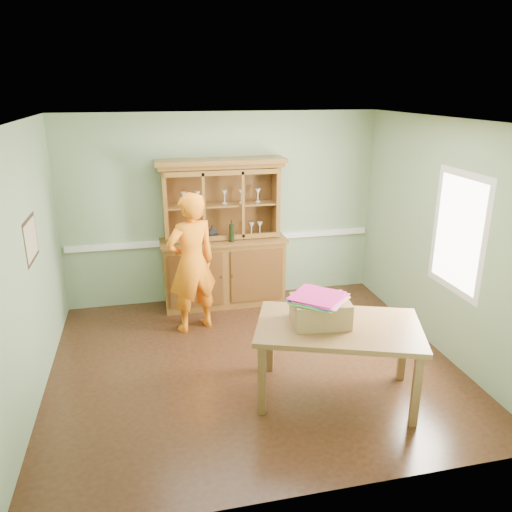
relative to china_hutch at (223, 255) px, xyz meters
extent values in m
plane|color=#4A2A17|center=(0.05, -1.76, -0.74)|extent=(4.50, 4.50, 0.00)
plane|color=white|center=(0.05, -1.76, 1.96)|extent=(4.50, 4.50, 0.00)
plane|color=#86A37A|center=(0.05, 0.24, 0.61)|extent=(4.50, 0.00, 4.50)
plane|color=#86A37A|center=(-2.20, -1.76, 0.61)|extent=(0.00, 4.00, 4.00)
plane|color=#86A37A|center=(2.30, -1.76, 0.61)|extent=(0.00, 4.00, 4.00)
plane|color=#86A37A|center=(0.05, -3.76, 0.61)|extent=(4.50, 0.00, 4.50)
cube|color=white|center=(0.05, 0.21, 0.16)|extent=(4.41, 0.05, 0.08)
cube|color=#372116|center=(-2.18, -1.46, 0.81)|extent=(0.03, 0.60, 0.46)
cube|color=beige|center=(-2.18, -1.46, 0.81)|extent=(0.01, 0.52, 0.38)
cube|color=white|center=(2.28, -2.06, 0.76)|extent=(0.03, 0.96, 1.36)
cube|color=white|center=(2.27, -2.06, 0.76)|extent=(0.01, 0.80, 1.20)
cube|color=brown|center=(0.00, -0.02, -0.26)|extent=(1.70, 0.52, 0.95)
cube|color=brown|center=(0.00, -0.03, 0.23)|extent=(1.76, 0.58, 0.04)
cube|color=brown|center=(0.00, 0.22, 0.74)|extent=(1.61, 0.04, 0.99)
cube|color=brown|center=(-0.77, 0.06, 0.74)|extent=(0.06, 0.36, 0.99)
cube|color=brown|center=(0.78, 0.06, 0.74)|extent=(0.06, 0.36, 0.99)
cube|color=brown|center=(0.00, 0.06, 1.27)|extent=(1.70, 0.42, 0.06)
cube|color=brown|center=(0.00, 0.04, 1.33)|extent=(1.78, 0.45, 0.06)
cube|color=brown|center=(0.00, 0.06, 0.72)|extent=(1.49, 0.31, 0.02)
imported|color=#B2B2B7|center=(-0.14, 0.06, 0.34)|extent=(0.17, 0.17, 0.18)
imported|color=yellow|center=(-0.42, 0.06, 0.27)|extent=(0.20, 0.20, 0.05)
cylinder|color=black|center=(0.10, -0.19, 0.40)|extent=(0.07, 0.07, 0.30)
cube|color=brown|center=(0.74, -2.55, 0.04)|extent=(1.83, 1.45, 0.05)
cube|color=brown|center=(-0.07, -2.68, -0.36)|extent=(0.10, 0.10, 0.75)
cube|color=brown|center=(0.20, -1.94, -0.36)|extent=(0.10, 0.10, 0.75)
cube|color=brown|center=(1.27, -3.17, -0.36)|extent=(0.10, 0.10, 0.75)
cube|color=brown|center=(1.54, -2.43, -0.36)|extent=(0.10, 0.10, 0.75)
cube|color=#9A7B4F|center=(0.57, -2.47, 0.19)|extent=(0.59, 0.49, 0.25)
cube|color=yellow|center=(0.54, -2.48, 0.32)|extent=(0.63, 0.63, 0.01)
cube|color=#4FC138|center=(0.54, -2.48, 0.33)|extent=(0.63, 0.63, 0.01)
cube|color=#2D7CD7|center=(0.54, -2.48, 0.34)|extent=(0.63, 0.63, 0.01)
cube|color=pink|center=(0.54, -2.48, 0.35)|extent=(0.63, 0.63, 0.01)
cube|color=#CA1EA7|center=(0.54, -2.48, 0.36)|extent=(0.63, 0.63, 0.01)
cube|color=#C61E71|center=(0.54, -2.48, 0.37)|extent=(0.63, 0.63, 0.01)
imported|color=orange|center=(-0.52, -0.73, 0.17)|extent=(0.77, 0.64, 1.81)
camera|label=1|loc=(-1.03, -6.67, 2.29)|focal=35.00mm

